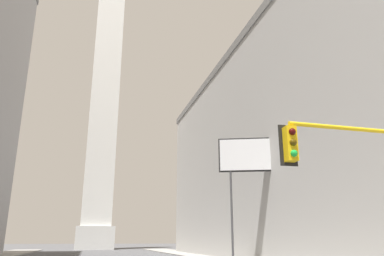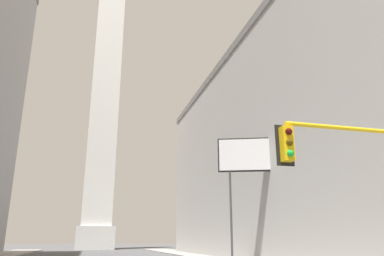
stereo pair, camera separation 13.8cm
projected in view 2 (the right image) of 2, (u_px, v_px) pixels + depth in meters
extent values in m
cube|color=#B2AFAA|center=(339.00, 153.00, 41.07)|extent=(23.85, 56.61, 22.08)
cube|color=slate|center=(328.00, 59.00, 44.36)|extent=(24.09, 57.17, 0.90)
cube|color=silver|center=(95.00, 238.00, 78.40)|extent=(7.77, 7.77, 4.62)
cube|color=silver|center=(106.00, 81.00, 88.60)|extent=(6.21, 6.21, 66.60)
cylinder|color=yellow|center=(352.00, 129.00, 12.36)|extent=(4.91, 0.14, 0.14)
cube|color=#E5B20F|center=(287.00, 144.00, 11.56)|extent=(0.36, 0.36, 1.10)
cube|color=black|center=(284.00, 145.00, 11.73)|extent=(0.58, 0.07, 1.32)
sphere|color=#410907|center=(289.00, 132.00, 11.48)|extent=(0.22, 0.22, 0.22)
sphere|color=#483506|center=(290.00, 142.00, 11.39)|extent=(0.22, 0.22, 0.22)
sphere|color=green|center=(290.00, 153.00, 11.29)|extent=(0.22, 0.22, 0.22)
cylinder|color=#3F3F42|center=(231.00, 217.00, 30.02)|extent=(0.18, 0.18, 7.46)
cylinder|color=#3F3F42|center=(281.00, 216.00, 29.57)|extent=(0.18, 0.18, 7.46)
cube|color=silver|center=(253.00, 154.00, 31.24)|extent=(5.34, 2.31, 2.64)
cube|color=black|center=(253.00, 154.00, 31.24)|extent=(5.52, 2.28, 2.88)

